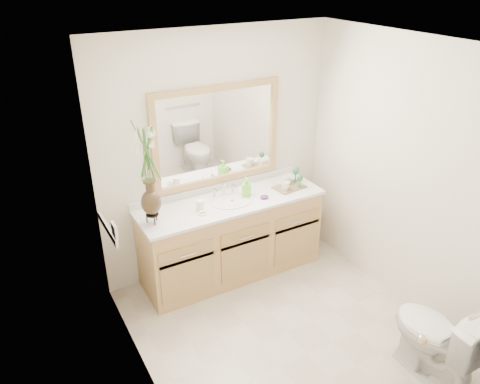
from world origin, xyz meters
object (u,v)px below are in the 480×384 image
soap_bottle (246,187)px  tray (289,187)px  tumbler (200,205)px  flower_vase (147,163)px  toilet (437,339)px

soap_bottle → tray: soap_bottle is taller
tumbler → flower_vase: bearing=-178.8°
flower_vase → tray: bearing=-0.4°
soap_bottle → tray: bearing=16.2°
toilet → flower_vase: (-1.50, 1.90, 1.03)m
soap_bottle → flower_vase: bearing=-153.0°
toilet → soap_bottle: (-0.52, 1.96, 0.55)m
soap_bottle → toilet: bearing=-51.2°
flower_vase → tumbler: size_ratio=8.83×
toilet → tumbler: 2.23m
flower_vase → tray: size_ratio=2.72×
flower_vase → tumbler: bearing=1.2°
tumbler → tray: bearing=-1.2°
soap_bottle → tray: (0.47, -0.06, -0.08)m
tumbler → tray: (0.98, -0.02, -0.04)m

